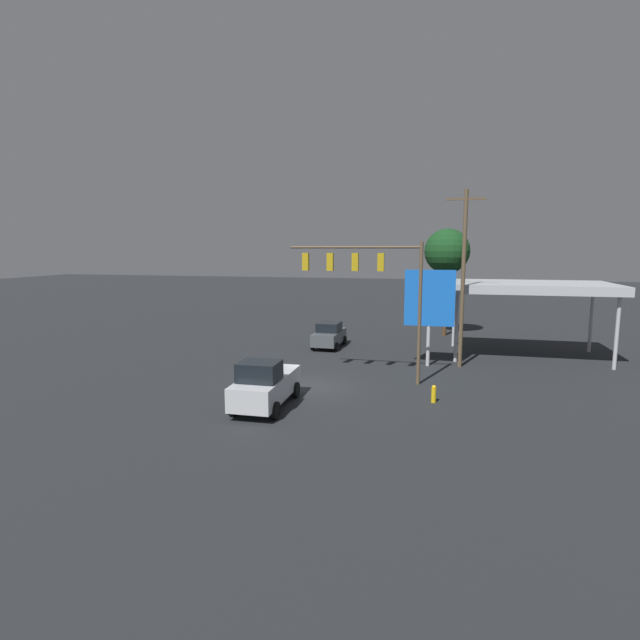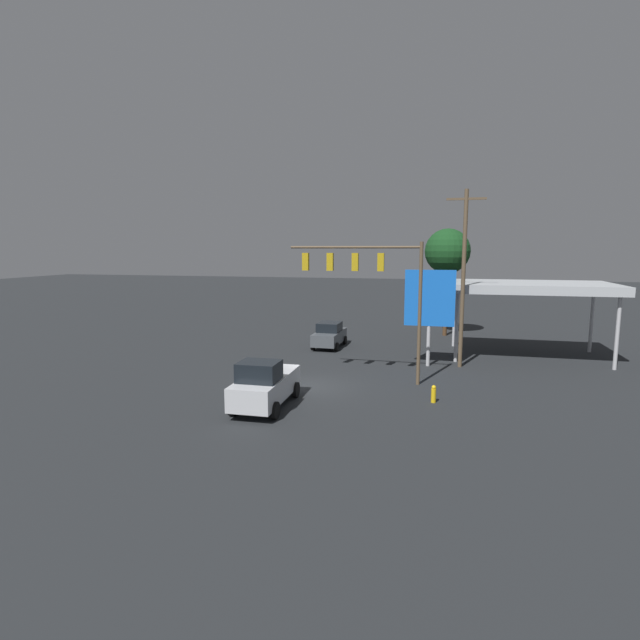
{
  "view_description": "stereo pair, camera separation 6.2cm",
  "coord_description": "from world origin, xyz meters",
  "px_view_note": "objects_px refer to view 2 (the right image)",
  "views": [
    {
      "loc": [
        -6.67,
        26.03,
        7.59
      ],
      "look_at": [
        0.0,
        -2.0,
        3.44
      ],
      "focal_mm": 28.0,
      "sensor_mm": 36.0,
      "label": 1
    },
    {
      "loc": [
        -6.73,
        26.02,
        7.59
      ],
      "look_at": [
        0.0,
        -2.0,
        3.44
      ],
      "focal_mm": 28.0,
      "sensor_mm": 36.0,
      "label": 2
    }
  ],
  "objects_px": {
    "traffic_signal_assembly": "(369,276)",
    "utility_pole": "(463,275)",
    "price_sign": "(430,300)",
    "fire_hydrant": "(434,394)",
    "sedan_waiting": "(329,335)",
    "street_tree": "(448,252)",
    "pickup_parked": "(265,385)"
  },
  "relations": [
    {
      "from": "traffic_signal_assembly",
      "to": "street_tree",
      "type": "relative_size",
      "value": 0.86
    },
    {
      "from": "sedan_waiting",
      "to": "street_tree",
      "type": "bearing_deg",
      "value": 132.03
    },
    {
      "from": "utility_pole",
      "to": "street_tree",
      "type": "distance_m",
      "value": 11.92
    },
    {
      "from": "fire_hydrant",
      "to": "sedan_waiting",
      "type": "bearing_deg",
      "value": -57.25
    },
    {
      "from": "price_sign",
      "to": "traffic_signal_assembly",
      "type": "bearing_deg",
      "value": 54.97
    },
    {
      "from": "utility_pole",
      "to": "street_tree",
      "type": "xyz_separation_m",
      "value": [
        0.87,
        -11.8,
        1.39
      ]
    },
    {
      "from": "price_sign",
      "to": "fire_hydrant",
      "type": "height_order",
      "value": "price_sign"
    },
    {
      "from": "traffic_signal_assembly",
      "to": "price_sign",
      "type": "distance_m",
      "value": 6.0
    },
    {
      "from": "traffic_signal_assembly",
      "to": "price_sign",
      "type": "height_order",
      "value": "traffic_signal_assembly"
    },
    {
      "from": "traffic_signal_assembly",
      "to": "street_tree",
      "type": "distance_m",
      "value": 17.33
    },
    {
      "from": "price_sign",
      "to": "utility_pole",
      "type": "bearing_deg",
      "value": -174.34
    },
    {
      "from": "price_sign",
      "to": "pickup_parked",
      "type": "relative_size",
      "value": 1.2
    },
    {
      "from": "sedan_waiting",
      "to": "street_tree",
      "type": "height_order",
      "value": "street_tree"
    },
    {
      "from": "utility_pole",
      "to": "price_sign",
      "type": "relative_size",
      "value": 1.8
    },
    {
      "from": "pickup_parked",
      "to": "fire_hydrant",
      "type": "bearing_deg",
      "value": 108.04
    },
    {
      "from": "utility_pole",
      "to": "fire_hydrant",
      "type": "distance_m",
      "value": 9.91
    },
    {
      "from": "pickup_parked",
      "to": "fire_hydrant",
      "type": "distance_m",
      "value": 8.35
    },
    {
      "from": "traffic_signal_assembly",
      "to": "pickup_parked",
      "type": "height_order",
      "value": "traffic_signal_assembly"
    },
    {
      "from": "utility_pole",
      "to": "sedan_waiting",
      "type": "relative_size",
      "value": 2.52
    },
    {
      "from": "utility_pole",
      "to": "price_sign",
      "type": "xyz_separation_m",
      "value": [
        2.02,
        0.2,
        -1.61
      ]
    },
    {
      "from": "sedan_waiting",
      "to": "fire_hydrant",
      "type": "distance_m",
      "value": 14.91
    },
    {
      "from": "traffic_signal_assembly",
      "to": "sedan_waiting",
      "type": "height_order",
      "value": "traffic_signal_assembly"
    },
    {
      "from": "traffic_signal_assembly",
      "to": "fire_hydrant",
      "type": "relative_size",
      "value": 9.03
    },
    {
      "from": "utility_pole",
      "to": "price_sign",
      "type": "bearing_deg",
      "value": 5.66
    },
    {
      "from": "traffic_signal_assembly",
      "to": "pickup_parked",
      "type": "relative_size",
      "value": 1.52
    },
    {
      "from": "utility_pole",
      "to": "fire_hydrant",
      "type": "height_order",
      "value": "utility_pole"
    },
    {
      "from": "fire_hydrant",
      "to": "utility_pole",
      "type": "bearing_deg",
      "value": -100.76
    },
    {
      "from": "utility_pole",
      "to": "pickup_parked",
      "type": "relative_size",
      "value": 2.15
    },
    {
      "from": "traffic_signal_assembly",
      "to": "utility_pole",
      "type": "distance_m",
      "value": 7.23
    },
    {
      "from": "utility_pole",
      "to": "traffic_signal_assembly",
      "type": "bearing_deg",
      "value": 42.69
    },
    {
      "from": "traffic_signal_assembly",
      "to": "street_tree",
      "type": "xyz_separation_m",
      "value": [
        -4.44,
        -16.7,
        1.25
      ]
    },
    {
      "from": "utility_pole",
      "to": "price_sign",
      "type": "distance_m",
      "value": 2.59
    }
  ]
}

